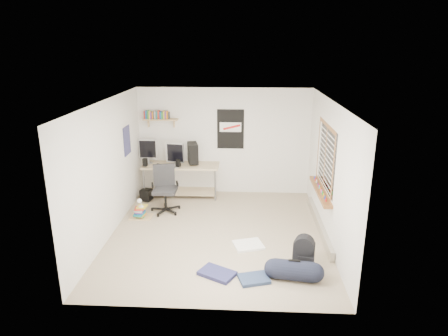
{
  "coord_description": "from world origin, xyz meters",
  "views": [
    {
      "loc": [
        0.48,
        -6.82,
        3.45
      ],
      "look_at": [
        0.09,
        0.45,
        1.17
      ],
      "focal_mm": 32.0,
      "sensor_mm": 36.0,
      "label": 1
    }
  ],
  "objects_px": {
    "desk": "(182,180)",
    "book_stack": "(141,210)",
    "office_chair": "(165,190)",
    "backpack": "(303,256)",
    "duffel_bag": "(294,271)"
  },
  "relations": [
    {
      "from": "backpack",
      "to": "duffel_bag",
      "type": "relative_size",
      "value": 0.73
    },
    {
      "from": "desk",
      "to": "office_chair",
      "type": "distance_m",
      "value": 1.02
    },
    {
      "from": "desk",
      "to": "backpack",
      "type": "distance_m",
      "value": 3.94
    },
    {
      "from": "office_chair",
      "to": "duffel_bag",
      "type": "xyz_separation_m",
      "value": [
        2.44,
        -2.46,
        -0.35
      ]
    },
    {
      "from": "office_chair",
      "to": "backpack",
      "type": "relative_size",
      "value": 2.27
    },
    {
      "from": "office_chair",
      "to": "backpack",
      "type": "height_order",
      "value": "office_chair"
    },
    {
      "from": "book_stack",
      "to": "desk",
      "type": "bearing_deg",
      "value": 63.63
    },
    {
      "from": "desk",
      "to": "book_stack",
      "type": "distance_m",
      "value": 1.49
    },
    {
      "from": "office_chair",
      "to": "book_stack",
      "type": "xyz_separation_m",
      "value": [
        -0.46,
        -0.33,
        -0.34
      ]
    },
    {
      "from": "desk",
      "to": "backpack",
      "type": "height_order",
      "value": "desk"
    },
    {
      "from": "book_stack",
      "to": "office_chair",
      "type": "bearing_deg",
      "value": 35.16
    },
    {
      "from": "office_chair",
      "to": "backpack",
      "type": "xyz_separation_m",
      "value": [
        2.63,
        -2.09,
        -0.29
      ]
    },
    {
      "from": "backpack",
      "to": "book_stack",
      "type": "distance_m",
      "value": 3.56
    },
    {
      "from": "desk",
      "to": "office_chair",
      "type": "height_order",
      "value": "office_chair"
    },
    {
      "from": "desk",
      "to": "office_chair",
      "type": "xyz_separation_m",
      "value": [
        -0.19,
        -1.0,
        0.12
      ]
    }
  ]
}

